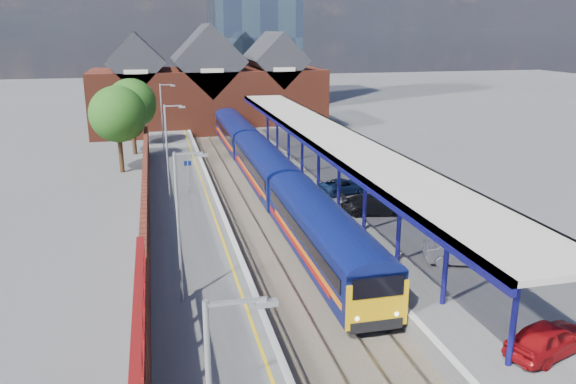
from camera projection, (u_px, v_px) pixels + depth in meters
The scene contains 22 objects.
ground at pixel (242, 181), 49.91m from camera, with size 240.00×240.00×0.00m, color #5B5B5E.
ballast_bed at pixel (263, 216), 40.56m from camera, with size 6.00×76.00×0.06m, color #473D33.
rails at pixel (263, 215), 40.54m from camera, with size 4.51×76.00×0.14m.
left_platform at pixel (186, 215), 39.20m from camera, with size 5.00×76.00×1.00m, color #565659.
right_platform at pixel (342, 204), 41.77m from camera, with size 6.00×76.00×1.00m, color #565659.
coping_left at pixel (219, 206), 39.58m from camera, with size 0.30×76.00×0.05m, color silver.
coping_right at pixel (306, 200), 40.99m from camera, with size 0.30×76.00×0.05m, color silver.
yellow_line at pixel (211, 207), 39.45m from camera, with size 0.14×76.00×0.01m, color yellow.
train at pixel (249, 146), 54.40m from camera, with size 2.88×65.91×3.45m.
canopy at pixel (329, 137), 42.16m from camera, with size 4.50×52.00×4.48m.
lamp_post_b at pixel (181, 219), 24.68m from camera, with size 1.48×0.18×7.00m.
lamp_post_c at pixel (169, 147), 39.63m from camera, with size 1.48×0.18×7.00m.
lamp_post_d at pixel (163, 115), 54.57m from camera, with size 1.48×0.18×7.00m.
platform_sign at pixel (188, 171), 42.44m from camera, with size 0.55×0.08×2.50m.
brick_wall at pixel (145, 221), 32.04m from camera, with size 0.35×50.00×3.86m.
station_building at pixel (208, 89), 74.55m from camera, with size 30.00×12.12×13.78m.
tree_near at pixel (119, 116), 51.63m from camera, with size 5.20×5.20×8.10m.
tree_far at pixel (133, 105), 59.32m from camera, with size 5.20×5.20×8.10m.
parked_car_red at pixel (549, 338), 21.42m from camera, with size 1.57×3.89×1.33m, color #9E0D12.
parked_car_silver at pixel (465, 251), 29.67m from camera, with size 1.49×4.26×1.40m, color #9C9DA1.
parked_car_dark at pixel (375, 204), 37.78m from camera, with size 1.85×4.54×1.32m, color black.
parked_car_blue at pixel (344, 186), 42.62m from camera, with size 1.86×4.03×1.12m, color navy.
Camera 1 is at (-7.22, -17.84, 12.99)m, focal length 35.00 mm.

